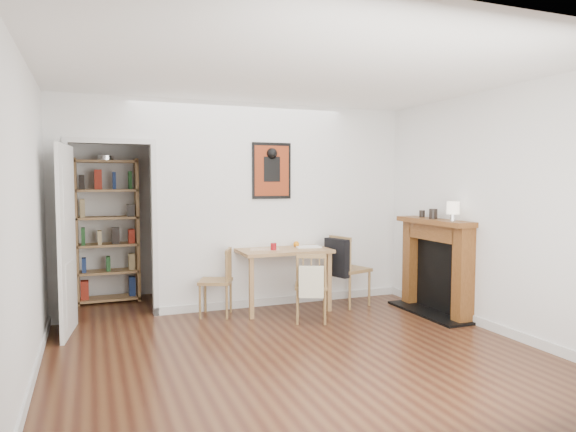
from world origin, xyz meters
name	(u,v)px	position (x,y,z in m)	size (l,w,h in m)	color
ground	(278,338)	(0.00, 0.00, 0.00)	(5.20, 5.20, 0.00)	#4D2D19
room_shell	(249,206)	(0.10, 1.34, 1.30)	(5.20, 5.20, 5.20)	silver
dining_table	(283,256)	(0.46, 1.10, 0.68)	(1.13, 0.72, 0.77)	#9C7349
chair_left	(216,282)	(-0.40, 1.09, 0.41)	(0.54, 0.54, 0.82)	olive
chair_right	(349,269)	(1.33, 0.97, 0.48)	(0.62, 0.57, 0.92)	olive
chair_front	(311,286)	(0.57, 0.46, 0.41)	(0.53, 0.56, 0.81)	olive
bookshelf	(107,231)	(-1.58, 2.34, 0.95)	(0.81, 0.32, 1.92)	#9C7349
fireplace	(437,263)	(2.16, 0.25, 0.62)	(0.45, 1.25, 1.16)	brown
red_glass	(273,247)	(0.30, 0.99, 0.82)	(0.07, 0.07, 0.09)	maroon
orange_fruit	(296,244)	(0.68, 1.17, 0.81)	(0.08, 0.08, 0.08)	orange
placemat	(265,249)	(0.23, 1.11, 0.77)	(0.36, 0.27, 0.00)	beige
notebook	(308,247)	(0.81, 1.10, 0.78)	(0.31, 0.22, 0.02)	white
mantel_lamp	(453,209)	(2.09, -0.11, 1.30)	(0.14, 0.14, 0.23)	silver
ceramic_jar_a	(433,214)	(2.13, 0.29, 1.22)	(0.10, 0.10, 0.12)	black
ceramic_jar_b	(422,214)	(2.15, 0.55, 1.20)	(0.07, 0.07, 0.09)	black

